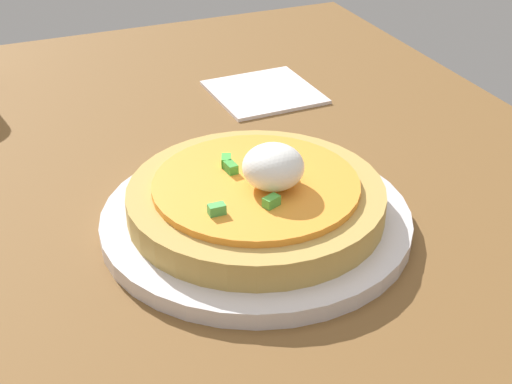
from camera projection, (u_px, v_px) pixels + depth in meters
dining_table at (167, 211)px, 67.00cm from camera, size 91.23×81.92×3.26cm
plate at (256, 220)px, 61.50cm from camera, size 25.53×25.53×1.40cm
pizza at (257, 196)px, 60.26cm from camera, size 20.96×20.96×6.51cm
napkin at (264, 92)px, 85.28cm from camera, size 11.68×11.68×0.40cm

